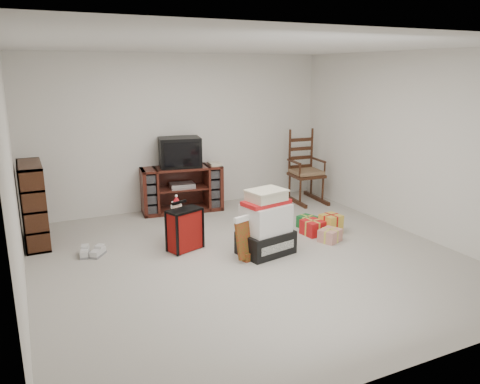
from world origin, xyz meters
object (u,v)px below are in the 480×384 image
gift_pile (266,227)px  rocking_chair (304,176)px  gift_cluster (317,226)px  tv_stand (182,189)px  mrs_claus_figurine (177,223)px  bookshelf (33,206)px  crt_television (180,152)px  teddy_bear (250,243)px  santa_figurine (250,216)px  red_suitcase (185,229)px  sneaker_pair (91,253)px

gift_pile → rocking_chair: bearing=35.1°
gift_pile → gift_cluster: bearing=6.4°
tv_stand → gift_cluster: size_ratio=1.67×
mrs_claus_figurine → gift_cluster: 1.95m
bookshelf → crt_television: crt_television is taller
teddy_bear → mrs_claus_figurine: bearing=127.7°
bookshelf → santa_figurine: bookshelf is taller
teddy_bear → santa_figurine: 0.91m
gift_pile → santa_figurine: 0.92m
red_suitcase → teddy_bear: bearing=-54.2°
tv_stand → rocking_chair: rocking_chair is taller
tv_stand → teddy_bear: size_ratio=4.15×
bookshelf → sneaker_pair: size_ratio=3.03×
teddy_bear → sneaker_pair: 1.98m
rocking_chair → gift_pile: size_ratio=1.60×
gift_cluster → gift_pile: bearing=-162.2°
rocking_chair → red_suitcase: rocking_chair is taller
bookshelf → sneaker_pair: bookshelf is taller
red_suitcase → crt_television: size_ratio=0.89×
teddy_bear → gift_cluster: size_ratio=0.40×
gift_cluster → mrs_claus_figurine: bearing=161.4°
rocking_chair → mrs_claus_figurine: rocking_chair is taller
rocking_chair → gift_pile: (-1.79, -1.88, -0.09)m
santa_figurine → gift_cluster: 0.96m
mrs_claus_figurine → sneaker_pair: mrs_claus_figurine is taller
mrs_claus_figurine → sneaker_pair: bearing=-175.5°
tv_stand → gift_cluster: 2.32m
bookshelf → crt_television: bearing=14.7°
bookshelf → sneaker_pair: 1.08m
bookshelf → crt_television: size_ratio=1.52×
rocking_chair → teddy_bear: size_ratio=4.03×
red_suitcase → santa_figurine: 1.16m
mrs_claus_figurine → crt_television: (0.48, 1.27, 0.74)m
teddy_bear → mrs_claus_figurine: mrs_claus_figurine is taller
gift_cluster → crt_television: crt_television is taller
teddy_bear → crt_television: bearing=95.0°
bookshelf → gift_pile: bearing=-32.1°
mrs_claus_figurine → crt_television: 1.54m
tv_stand → santa_figurine: 1.44m
crt_television → teddy_bear: bearing=-74.8°
gift_cluster → sneaker_pair: bearing=169.9°
rocking_chair → crt_television: rocking_chair is taller
bookshelf → teddy_bear: 2.88m
tv_stand → gift_pile: size_ratio=1.65×
rocking_chair → red_suitcase: bearing=-149.0°
crt_television → mrs_claus_figurine: bearing=-100.6°
tv_stand → santa_figurine: size_ratio=2.40×
rocking_chair → tv_stand: bearing=176.1°
red_suitcase → mrs_claus_figurine: size_ratio=1.03×
bookshelf → teddy_bear: size_ratio=3.37×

